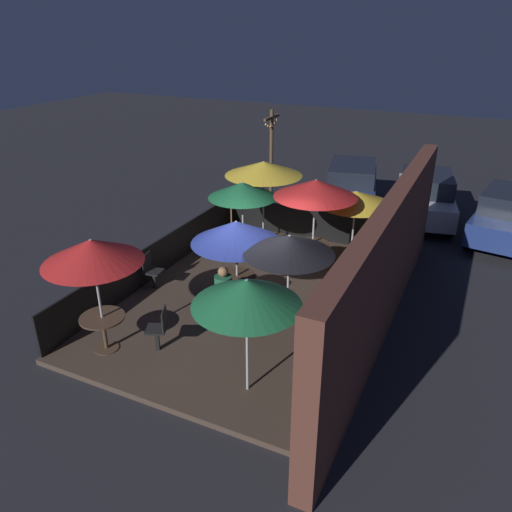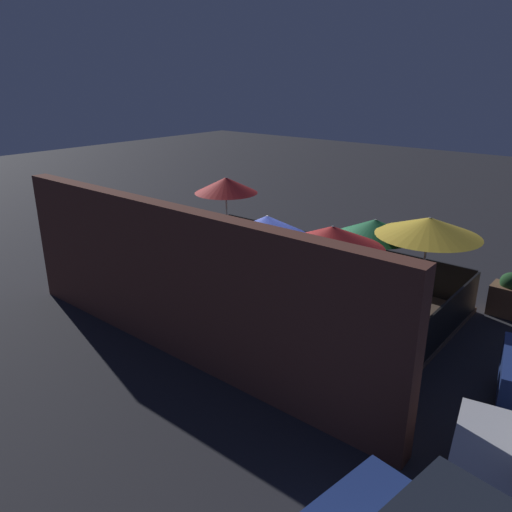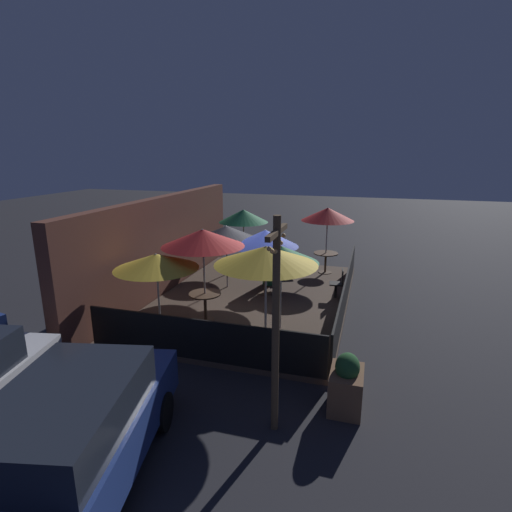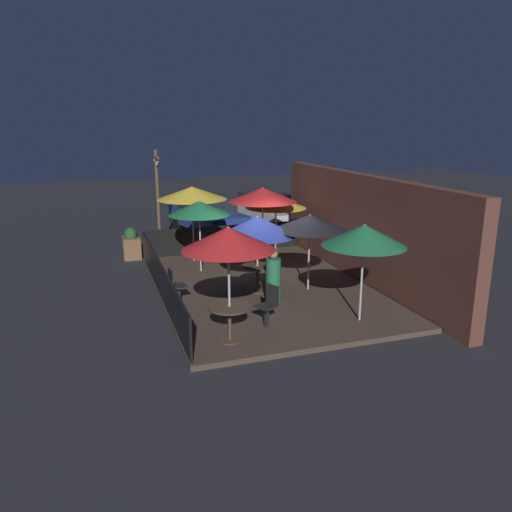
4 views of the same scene
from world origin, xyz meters
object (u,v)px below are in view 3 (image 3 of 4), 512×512
object	(u,v)px
patio_umbrella_6	(243,216)
patio_umbrella_4	(156,261)
patio_umbrella_1	(203,238)
light_post	(276,316)
parked_car_0	(70,441)
patio_umbrella_2	(265,238)
dining_table_1	(205,299)
dining_table_2	(265,276)
patio_umbrella_7	(226,232)
patio_chair_0	(296,260)
patio_umbrella_5	(281,254)
patio_chair_1	(338,282)
planter_box	(346,384)
patio_umbrella_0	(328,214)
dining_table_0	(326,257)
patio_umbrella_3	(266,256)
patron_0	(268,267)

from	to	relation	value
patio_umbrella_6	patio_umbrella_4	bearing A→B (deg)	177.99
patio_umbrella_1	patio_umbrella_4	bearing A→B (deg)	139.82
light_post	parked_car_0	size ratio (longest dim) A/B	0.77
patio_umbrella_2	light_post	distance (m)	6.24
dining_table_1	dining_table_2	bearing A→B (deg)	-22.16
patio_umbrella_6	dining_table_2	world-z (taller)	patio_umbrella_6
patio_umbrella_7	light_post	distance (m)	7.00
patio_umbrella_7	patio_chair_0	bearing A→B (deg)	-42.34
patio_umbrella_2	patio_umbrella_5	world-z (taller)	patio_umbrella_5
patio_chair_1	planter_box	xyz separation A→B (m)	(-5.35, -0.63, -0.14)
patio_chair_0	patio_umbrella_2	bearing A→B (deg)	-126.29
patio_umbrella_6	patio_umbrella_2	bearing A→B (deg)	-149.30
dining_table_1	light_post	size ratio (longest dim) A/B	0.23
dining_table_2	light_post	distance (m)	6.39
patio_umbrella_7	patio_umbrella_0	bearing A→B (deg)	-49.10
patio_umbrella_5	dining_table_2	size ratio (longest dim) A/B	2.48
patio_umbrella_0	patio_umbrella_1	size ratio (longest dim) A/B	0.98
dining_table_0	dining_table_2	size ratio (longest dim) A/B	1.02
planter_box	light_post	size ratio (longest dim) A/B	0.30
dining_table_1	patio_chair_1	xyz separation A→B (m)	(2.71, -3.25, -0.11)
patio_umbrella_6	planter_box	bearing A→B (deg)	-150.00
patio_umbrella_3	light_post	size ratio (longest dim) A/B	0.68
patio_umbrella_0	light_post	world-z (taller)	light_post
patio_umbrella_4	dining_table_2	xyz separation A→B (m)	(3.41, -1.81, -1.26)
light_post	planter_box	bearing A→B (deg)	-50.81
patio_umbrella_5	patron_0	world-z (taller)	patio_umbrella_5
patron_0	patio_umbrella_2	bearing A→B (deg)	177.51
patron_0	patio_umbrella_1	bearing A→B (deg)	154.67
patio_umbrella_2	patio_chair_0	size ratio (longest dim) A/B	2.18
dining_table_1	planter_box	world-z (taller)	planter_box
patio_umbrella_7	parked_car_0	size ratio (longest dim) A/B	0.44
patio_umbrella_5	patio_chair_1	world-z (taller)	patio_umbrella_5
patio_chair_1	light_post	bearing A→B (deg)	78.88
patio_umbrella_3	patio_umbrella_7	world-z (taller)	patio_umbrella_3
dining_table_2	patio_chair_0	bearing A→B (deg)	-12.70
patio_umbrella_1	dining_table_1	distance (m)	1.66
patio_umbrella_1	dining_table_0	xyz separation A→B (m)	(5.26, -2.56, -1.66)
light_post	dining_table_2	bearing A→B (deg)	16.62
patio_umbrella_4	patio_chair_0	size ratio (longest dim) A/B	2.16
dining_table_2	patio_umbrella_2	bearing A→B (deg)	-45.00
patio_umbrella_2	dining_table_0	world-z (taller)	patio_umbrella_2
planter_box	patio_chair_1	bearing A→B (deg)	6.73
patio_chair_0	patio_chair_1	bearing A→B (deg)	-74.11
patio_chair_1	parked_car_0	distance (m)	8.75
patio_umbrella_2	light_post	world-z (taller)	light_post
patio_umbrella_4	patio_umbrella_5	xyz separation A→B (m)	(1.04, -2.85, 0.13)
patio_umbrella_1	patio_chair_0	xyz separation A→B (m)	(4.81, -1.53, -1.74)
dining_table_2	patron_0	size ratio (longest dim) A/B	0.65
patio_umbrella_1	patron_0	world-z (taller)	patio_umbrella_1
patio_umbrella_5	parked_car_0	distance (m)	6.00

